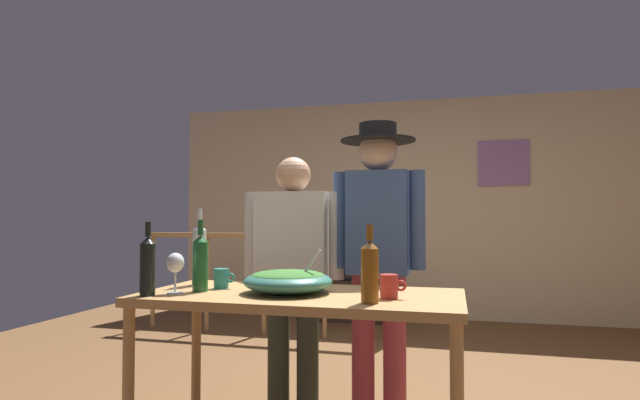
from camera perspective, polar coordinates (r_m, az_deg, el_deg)
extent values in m
cube|color=beige|center=(6.09, 10.85, -0.92)|extent=(5.87, 0.10, 2.52)
cube|color=#9C70AC|center=(6.07, 19.65, 3.86)|extent=(0.54, 0.03, 0.50)
cylinder|color=#B2844C|center=(5.77, -18.02, -8.62)|extent=(0.04, 0.04, 0.94)
cylinder|color=#B2844C|center=(5.46, -12.43, -9.05)|extent=(0.04, 0.04, 0.94)
cylinder|color=#B2844C|center=(5.21, -6.23, -9.42)|extent=(0.04, 0.04, 0.94)
cylinder|color=#B2844C|center=(5.03, 0.53, -9.71)|extent=(0.04, 0.04, 0.94)
cylinder|color=#B2844C|center=(4.91, 7.71, -9.87)|extent=(0.04, 0.04, 0.94)
cube|color=#B2844C|center=(5.17, -6.21, -3.95)|extent=(2.58, 0.07, 0.05)
cube|color=#B2844C|center=(4.91, 7.71, -9.29)|extent=(0.10, 0.10, 1.04)
cube|color=#38281E|center=(5.93, 2.65, -10.98)|extent=(0.90, 0.40, 0.44)
cube|color=black|center=(5.90, 2.65, -8.75)|extent=(0.20, 0.12, 0.02)
cylinder|color=black|center=(5.89, 2.65, -8.27)|extent=(0.03, 0.03, 0.08)
cube|color=black|center=(5.84, 2.58, -6.23)|extent=(0.62, 0.06, 0.35)
cube|color=black|center=(5.81, 2.52, -6.24)|extent=(0.57, 0.01, 0.31)
cube|color=#B2844C|center=(2.37, -2.13, -10.74)|extent=(1.44, 0.68, 0.04)
cylinder|color=#B2844C|center=(2.49, -20.48, -19.71)|extent=(0.05, 0.05, 0.77)
cylinder|color=#B2844C|center=(2.98, -13.56, -16.77)|extent=(0.05, 0.05, 0.77)
cylinder|color=#B2844C|center=(2.66, 14.89, -18.62)|extent=(0.05, 0.05, 0.77)
ellipsoid|color=#337060|center=(2.37, -3.58, -9.00)|extent=(0.41, 0.41, 0.10)
ellipsoid|color=#38702D|center=(2.36, -3.57, -8.33)|extent=(0.33, 0.33, 0.05)
cylinder|color=silver|center=(2.34, -1.67, -7.94)|extent=(0.15, 0.01, 0.21)
cylinder|color=silver|center=(2.44, -15.77, -9.86)|extent=(0.07, 0.07, 0.01)
cylinder|color=silver|center=(2.44, -15.75, -8.66)|extent=(0.01, 0.01, 0.10)
ellipsoid|color=silver|center=(2.43, -15.74, -6.68)|extent=(0.08, 0.08, 0.09)
cylinder|color=#1E5628|center=(2.47, -13.12, -7.20)|extent=(0.07, 0.07, 0.23)
cone|color=#1E5628|center=(2.46, -13.10, -4.19)|extent=(0.07, 0.07, 0.03)
cylinder|color=#1E5628|center=(2.46, -13.09, -2.98)|extent=(0.03, 0.03, 0.07)
cylinder|color=brown|center=(2.09, 5.53, -8.36)|extent=(0.07, 0.07, 0.22)
cone|color=brown|center=(2.08, 5.52, -4.94)|extent=(0.07, 0.07, 0.03)
cylinder|color=brown|center=(2.08, 5.52, -3.60)|extent=(0.03, 0.03, 0.07)
cylinder|color=silver|center=(2.71, -13.25, -6.20)|extent=(0.07, 0.07, 0.28)
cone|color=silver|center=(2.71, -13.22, -2.93)|extent=(0.07, 0.07, 0.03)
cylinder|color=silver|center=(2.70, -13.21, -1.77)|extent=(0.03, 0.03, 0.08)
cylinder|color=black|center=(2.40, -18.55, -7.32)|extent=(0.07, 0.07, 0.23)
cone|color=black|center=(2.39, -18.51, -4.25)|extent=(0.07, 0.07, 0.03)
cylinder|color=black|center=(2.39, -18.50, -3.09)|extent=(0.03, 0.03, 0.07)
cylinder|color=#B7332D|center=(2.22, 7.65, -9.48)|extent=(0.08, 0.08, 0.10)
torus|color=#B7332D|center=(2.21, 8.95, -9.36)|extent=(0.05, 0.01, 0.05)
cylinder|color=teal|center=(2.56, -10.89, -8.53)|extent=(0.07, 0.07, 0.10)
torus|color=teal|center=(2.54, -9.91, -8.48)|extent=(0.05, 0.01, 0.05)
cylinder|color=#2D3323|center=(3.15, -1.38, -16.07)|extent=(0.13, 0.13, 0.76)
cylinder|color=#2D3323|center=(3.20, -4.61, -15.84)|extent=(0.13, 0.13, 0.76)
cube|color=beige|center=(3.08, -2.99, -4.14)|extent=(0.43, 0.22, 0.54)
cylinder|color=beige|center=(3.01, 1.81, -3.93)|extent=(0.09, 0.09, 0.51)
cylinder|color=beige|center=(3.17, -7.55, -3.82)|extent=(0.09, 0.09, 0.51)
sphere|color=tan|center=(3.09, -2.97, 2.82)|extent=(0.21, 0.21, 0.21)
cylinder|color=#9E3842|center=(3.04, 8.27, -15.91)|extent=(0.13, 0.13, 0.83)
cylinder|color=#9E3842|center=(3.07, 4.79, -15.80)|extent=(0.13, 0.13, 0.83)
cube|color=#3D5684|center=(2.96, 6.47, -2.47)|extent=(0.34, 0.22, 0.59)
cylinder|color=#3D5684|center=(2.94, 10.73, -2.17)|extent=(0.09, 0.09, 0.56)
cylinder|color=#3D5684|center=(3.01, 2.29, -2.20)|extent=(0.09, 0.09, 0.56)
sphere|color=beige|center=(2.99, 6.44, 5.35)|extent=(0.23, 0.23, 0.23)
cylinder|color=black|center=(3.00, 6.43, 6.54)|extent=(0.43, 0.43, 0.01)
cylinder|color=black|center=(3.01, 6.43, 7.48)|extent=(0.22, 0.22, 0.10)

